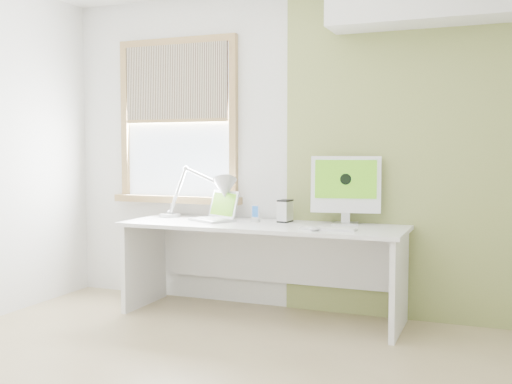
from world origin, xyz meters
The scene contains 11 objects.
room centered at (0.00, 0.00, 1.30)m, with size 4.04×3.54×2.64m.
accent_wall centered at (1.00, 1.74, 1.30)m, with size 2.00×0.02×2.60m, color #83964A.
window centered at (-1.00, 1.71, 1.54)m, with size 1.20×0.14×1.42m.
desk centered at (-0.09, 1.44, 0.53)m, with size 2.20×0.70×0.73m.
desk_lamp centered at (-0.56, 1.52, 0.96)m, with size 0.77×0.31×0.44m.
laptop centered at (-0.50, 1.46, 0.79)m, with size 0.43×0.40×0.24m.
phone_dock centered at (-0.18, 1.49, 0.77)m, with size 0.08×0.08×0.14m.
external_drive centered at (0.04, 1.56, 0.82)m, with size 0.10×0.14×0.18m.
imac centered at (0.51, 1.62, 1.02)m, with size 0.54×0.22×0.52m.
keyboard centered at (0.48, 1.22, 0.74)m, with size 0.40×0.12×0.02m.
mouse centered at (0.41, 1.14, 0.75)m, with size 0.06×0.11×0.03m, color white.
Camera 1 is at (1.60, -2.96, 1.30)m, focal length 42.75 mm.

